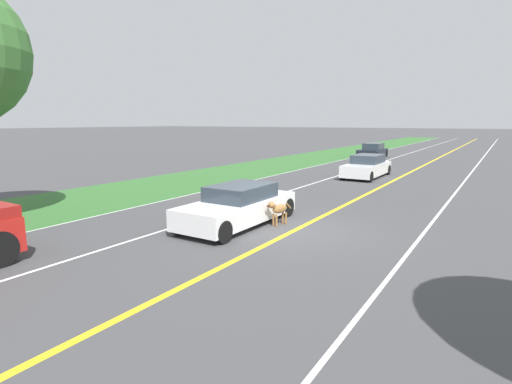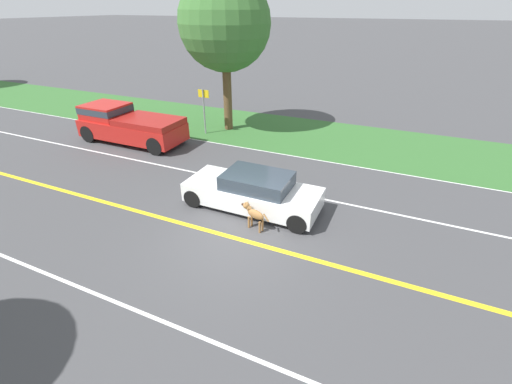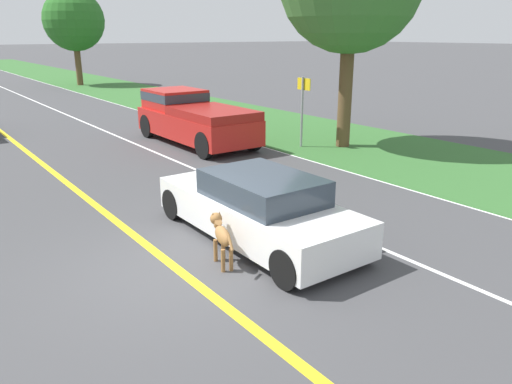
% 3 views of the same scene
% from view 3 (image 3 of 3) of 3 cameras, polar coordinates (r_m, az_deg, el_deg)
% --- Properties ---
extents(ground_plane, '(400.00, 400.00, 0.00)m').
position_cam_3_polar(ground_plane, '(8.76, -9.11, -8.60)').
color(ground_plane, '#424244').
extents(centre_divider_line, '(0.18, 160.00, 0.01)m').
position_cam_3_polar(centre_divider_line, '(8.76, -9.11, -8.58)').
color(centre_divider_line, yellow).
rests_on(centre_divider_line, ground).
extents(lane_edge_line_right, '(0.14, 160.00, 0.01)m').
position_cam_3_polar(lane_edge_line_right, '(13.20, 18.95, -0.25)').
color(lane_edge_line_right, white).
rests_on(lane_edge_line_right, ground).
extents(lane_dash_same_dir, '(0.10, 160.00, 0.01)m').
position_cam_3_polar(lane_dash_same_dir, '(10.64, 7.89, -3.68)').
color(lane_dash_same_dir, white).
rests_on(lane_dash_same_dir, ground).
extents(grass_verge_right, '(6.00, 160.00, 0.03)m').
position_cam_3_polar(grass_verge_right, '(15.68, 25.36, 1.79)').
color(grass_verge_right, '#33662D').
rests_on(grass_verge_right, ground).
extents(ego_car, '(1.87, 4.71, 1.33)m').
position_cam_3_polar(ego_car, '(9.63, 0.24, -1.84)').
color(ego_car, white).
rests_on(ego_car, ground).
extents(dog, '(0.42, 1.10, 0.87)m').
position_cam_3_polar(dog, '(8.61, -3.98, -4.87)').
color(dog, olive).
rests_on(dog, ground).
extents(pickup_truck, '(2.13, 5.55, 1.83)m').
position_cam_3_polar(pickup_truck, '(18.51, -7.25, 8.49)').
color(pickup_truck, red).
rests_on(pickup_truck, ground).
extents(roadside_tree_right_far, '(4.50, 4.50, 7.05)m').
position_cam_3_polar(roadside_tree_right_far, '(41.79, -20.10, 17.93)').
color(roadside_tree_right_far, brown).
rests_on(roadside_tree_right_far, ground).
extents(street_sign, '(0.11, 0.64, 2.45)m').
position_cam_3_polar(street_sign, '(17.54, 5.35, 10.05)').
color(street_sign, gray).
rests_on(street_sign, ground).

